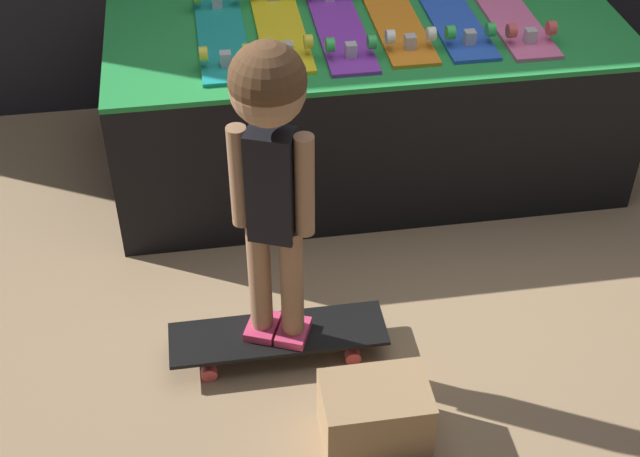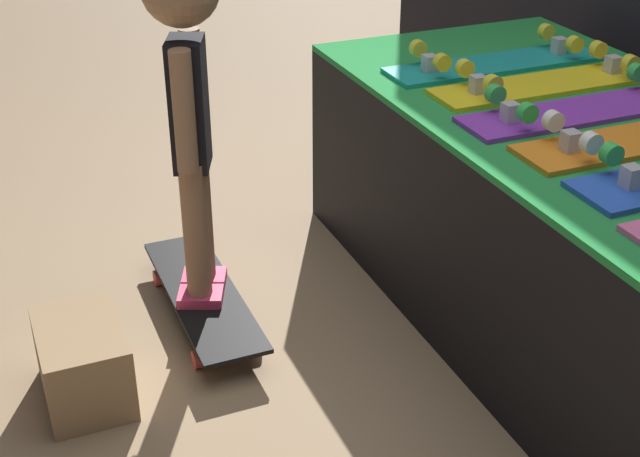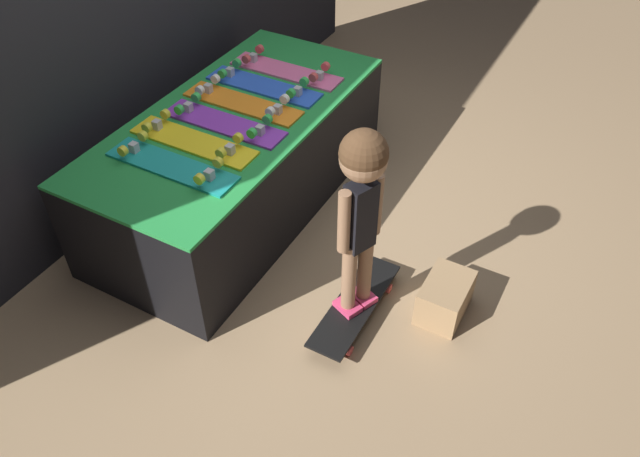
# 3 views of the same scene
# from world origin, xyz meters

# --- Properties ---
(ground_plane) EXTENTS (16.00, 16.00, 0.00)m
(ground_plane) POSITION_xyz_m (0.00, 0.00, 0.00)
(ground_plane) COLOR #9E7F5B
(display_rack) EXTENTS (2.01, 0.93, 0.65)m
(display_rack) POSITION_xyz_m (0.00, 0.53, 0.32)
(display_rack) COLOR black
(display_rack) RESTS_ON ground_plane
(skateboard_teal_on_rack) EXTENTS (0.18, 0.73, 0.09)m
(skateboard_teal_on_rack) POSITION_xyz_m (-0.56, 0.52, 0.67)
(skateboard_teal_on_rack) COLOR teal
(skateboard_teal_on_rack) RESTS_ON display_rack
(skateboard_yellow_on_rack) EXTENTS (0.18, 0.73, 0.09)m
(skateboard_yellow_on_rack) POSITION_xyz_m (-0.34, 0.55, 0.67)
(skateboard_yellow_on_rack) COLOR yellow
(skateboard_yellow_on_rack) RESTS_ON display_rack
(skateboard_purple_on_rack) EXTENTS (0.18, 0.73, 0.09)m
(skateboard_purple_on_rack) POSITION_xyz_m (-0.11, 0.51, 0.67)
(skateboard_purple_on_rack) COLOR purple
(skateboard_purple_on_rack) RESTS_ON display_rack
(skateboard_orange_on_rack) EXTENTS (0.18, 0.73, 0.09)m
(skateboard_orange_on_rack) POSITION_xyz_m (0.11, 0.54, 0.67)
(skateboard_orange_on_rack) COLOR orange
(skateboard_orange_on_rack) RESTS_ON display_rack
(skateboard_blue_on_rack) EXTENTS (0.18, 0.73, 0.09)m
(skateboard_blue_on_rack) POSITION_xyz_m (0.34, 0.54, 0.67)
(skateboard_blue_on_rack) COLOR blue
(skateboard_blue_on_rack) RESTS_ON display_rack
(skateboard_pink_on_rack) EXTENTS (0.18, 0.73, 0.09)m
(skateboard_pink_on_rack) POSITION_xyz_m (0.56, 0.52, 0.67)
(skateboard_pink_on_rack) COLOR pink
(skateboard_pink_on_rack) RESTS_ON display_rack
(skateboard_on_floor) EXTENTS (0.72, 0.20, 0.09)m
(skateboard_on_floor) POSITION_xyz_m (-0.49, -0.51, 0.07)
(skateboard_on_floor) COLOR black
(skateboard_on_floor) RESTS_ON ground_plane
(child) EXTENTS (0.24, 0.21, 1.05)m
(child) POSITION_xyz_m (-0.49, -0.51, 0.83)
(child) COLOR #E03D6B
(child) RESTS_ON skateboard_on_floor
(storage_box) EXTENTS (0.32, 0.22, 0.22)m
(storage_box) POSITION_xyz_m (-0.24, -0.90, 0.11)
(storage_box) COLOR #A37F56
(storage_box) RESTS_ON ground_plane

